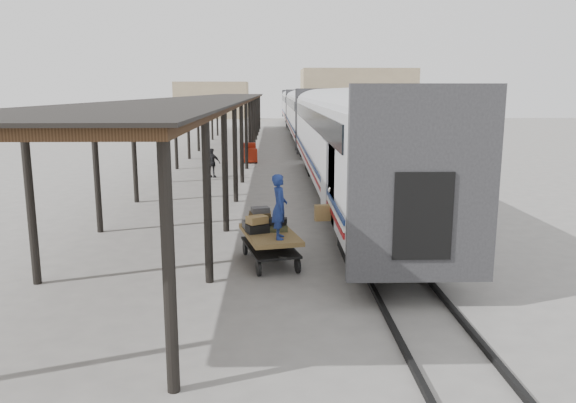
# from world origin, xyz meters

# --- Properties ---
(ground) EXTENTS (160.00, 160.00, 0.00)m
(ground) POSITION_xyz_m (0.00, 0.00, 0.00)
(ground) COLOR slate
(ground) RESTS_ON ground
(train) EXTENTS (3.45, 76.01, 4.01)m
(train) POSITION_xyz_m (3.19, 33.79, 2.69)
(train) COLOR silver
(train) RESTS_ON ground
(canopy) EXTENTS (4.90, 64.30, 4.15)m
(canopy) POSITION_xyz_m (-3.40, 24.00, 4.00)
(canopy) COLOR #422B19
(canopy) RESTS_ON ground
(rails) EXTENTS (1.54, 150.00, 0.12)m
(rails) POSITION_xyz_m (3.20, 34.00, 0.06)
(rails) COLOR black
(rails) RESTS_ON ground
(building_far) EXTENTS (18.00, 10.00, 8.00)m
(building_far) POSITION_xyz_m (14.00, 78.00, 4.00)
(building_far) COLOR tan
(building_far) RESTS_ON ground
(building_left) EXTENTS (12.00, 8.00, 6.00)m
(building_left) POSITION_xyz_m (-10.00, 82.00, 3.00)
(building_left) COLOR tan
(building_left) RESTS_ON ground
(baggage_cart) EXTENTS (1.76, 2.62, 0.86)m
(baggage_cart) POSITION_xyz_m (0.10, -0.55, 0.65)
(baggage_cart) COLOR olive
(baggage_cart) RESTS_ON ground
(suitcase_stack) EXTENTS (1.24, 1.31, 0.59)m
(suitcase_stack) POSITION_xyz_m (-0.08, -0.23, 1.08)
(suitcase_stack) COLOR #3E3E41
(suitcase_stack) RESTS_ON baggage_cart
(luggage_tug) EXTENTS (1.01, 1.48, 1.23)m
(luggage_tug) POSITION_xyz_m (-1.28, 21.01, 0.56)
(luggage_tug) COLOR maroon
(luggage_tug) RESTS_ON ground
(porter) EXTENTS (0.40, 0.60, 1.64)m
(porter) POSITION_xyz_m (0.35, -1.20, 1.68)
(porter) COLOR navy
(porter) RESTS_ON baggage_cart
(pedestrian) EXTENTS (0.98, 0.61, 1.55)m
(pedestrian) POSITION_xyz_m (-3.02, 14.66, 0.78)
(pedestrian) COLOR black
(pedestrian) RESTS_ON ground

